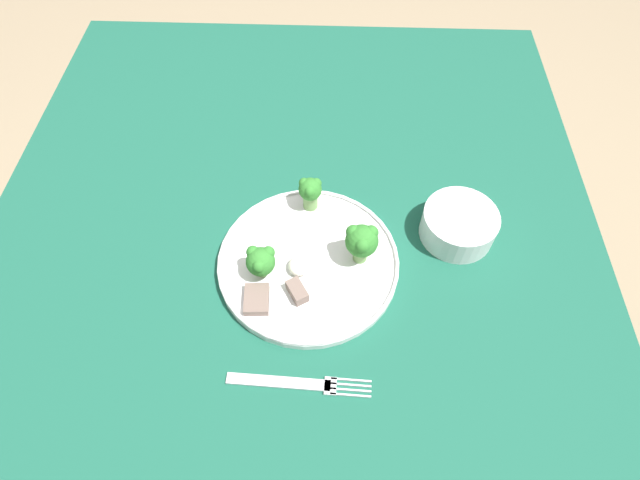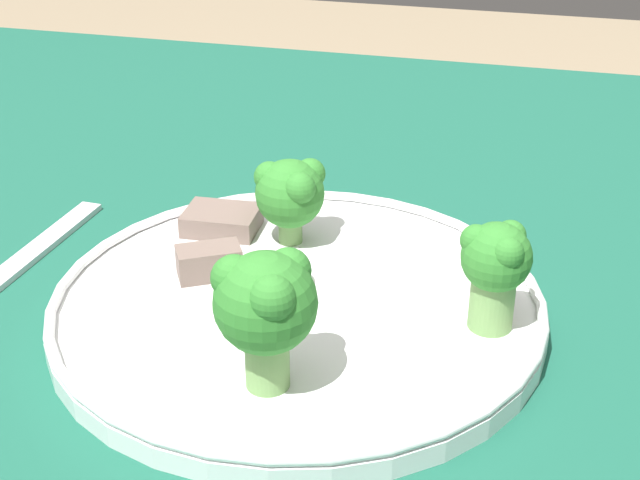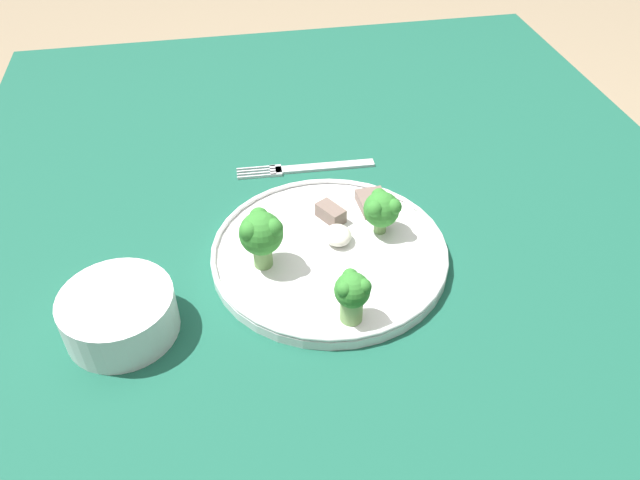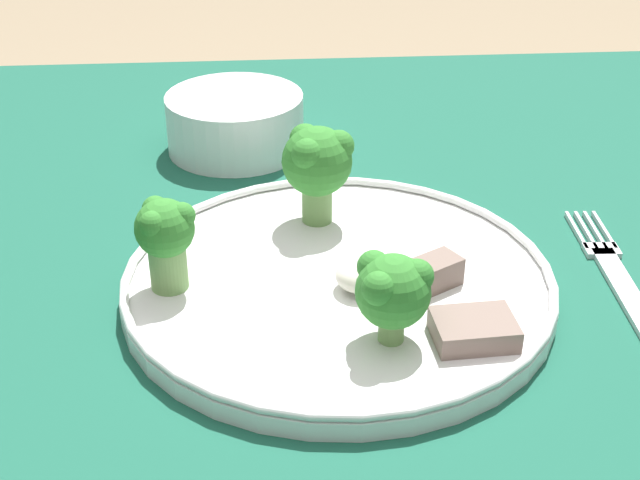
{
  "view_description": "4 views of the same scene",
  "coord_description": "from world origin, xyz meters",
  "views": [
    {
      "loc": [
        0.39,
        0.06,
        1.42
      ],
      "look_at": [
        -0.03,
        0.05,
        0.81
      ],
      "focal_mm": 28.0,
      "sensor_mm": 36.0,
      "label": 1
    },
    {
      "loc": [
        -0.14,
        0.44,
        1.04
      ],
      "look_at": [
        -0.03,
        0.04,
        0.82
      ],
      "focal_mm": 50.0,
      "sensor_mm": 36.0,
      "label": 2
    },
    {
      "loc": [
        -0.54,
        0.14,
        1.26
      ],
      "look_at": [
        -0.01,
        0.04,
        0.79
      ],
      "focal_mm": 35.0,
      "sensor_mm": 36.0,
      "label": 3
    },
    {
      "loc": [
        -0.06,
        -0.45,
        1.08
      ],
      "look_at": [
        -0.03,
        0.03,
        0.8
      ],
      "focal_mm": 50.0,
      "sensor_mm": 36.0,
      "label": 4
    }
  ],
  "objects": [
    {
      "name": "broccoli_floret_center_left",
      "position": [
        -0.12,
        0.03,
        0.81
      ],
      "size": [
        0.04,
        0.04,
        0.06
      ],
      "color": "#709E56",
      "rests_on": "dinner_plate"
    },
    {
      "name": "broccoli_floret_back_left",
      "position": [
        0.01,
        -0.04,
        0.81
      ],
      "size": [
        0.04,
        0.04,
        0.05
      ],
      "color": "#709E56",
      "rests_on": "dinner_plate"
    },
    {
      "name": "meat_slice_front_slice",
      "position": [
        0.06,
        -0.04,
        0.78
      ],
      "size": [
        0.05,
        0.04,
        0.01
      ],
      "color": "#756056",
      "rests_on": "dinner_plate"
    },
    {
      "name": "table",
      "position": [
        0.0,
        0.0,
        0.67
      ],
      "size": [
        1.3,
        1.0,
        0.76
      ],
      "color": "#195642",
      "rests_on": "ground_plane"
    },
    {
      "name": "dinner_plate",
      "position": [
        -0.01,
        0.03,
        0.77
      ],
      "size": [
        0.28,
        0.28,
        0.02
      ],
      "color": "white",
      "rests_on": "table"
    },
    {
      "name": "fork",
      "position": [
        0.17,
        0.03,
        0.76
      ],
      "size": [
        0.03,
        0.19,
        0.0
      ],
      "color": "silver",
      "rests_on": "table"
    },
    {
      "name": "sauce_dollop",
      "position": [
        0.0,
        0.02,
        0.78
      ],
      "size": [
        0.04,
        0.03,
        0.02
      ],
      "color": "silver",
      "rests_on": "dinner_plate"
    },
    {
      "name": "broccoli_floret_near_rim_left",
      "position": [
        -0.02,
        0.11,
        0.82
      ],
      "size": [
        0.05,
        0.05,
        0.07
      ],
      "color": "#709E56",
      "rests_on": "dinner_plate"
    },
    {
      "name": "meat_slice_middle_slice",
      "position": [
        0.04,
        0.02,
        0.78
      ],
      "size": [
        0.04,
        0.04,
        0.02
      ],
      "color": "#756056",
      "rests_on": "dinner_plate"
    }
  ]
}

